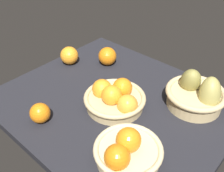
% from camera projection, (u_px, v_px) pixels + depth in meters
% --- Properties ---
extents(market_tray, '(0.84, 0.72, 0.03)m').
position_uv_depth(market_tray, '(115.00, 104.00, 1.00)').
color(market_tray, black).
rests_on(market_tray, ground).
extents(basket_near_left_pears, '(0.22, 0.22, 0.16)m').
position_uv_depth(basket_near_left_pears, '(196.00, 94.00, 0.94)').
color(basket_near_left_pears, tan).
rests_on(basket_near_left_pears, market_tray).
extents(basket_far_left, '(0.20, 0.20, 0.11)m').
position_uv_depth(basket_far_left, '(127.00, 152.00, 0.75)').
color(basket_far_left, '#D3BC8C').
rests_on(basket_far_left, market_tray).
extents(basket_center, '(0.23, 0.23, 0.10)m').
position_uv_depth(basket_center, '(115.00, 98.00, 0.94)').
color(basket_center, tan).
rests_on(basket_center, market_tray).
extents(loose_orange_front_gap, '(0.08, 0.08, 0.08)m').
position_uv_depth(loose_orange_front_gap, '(107.00, 56.00, 1.19)').
color(loose_orange_front_gap, orange).
rests_on(loose_orange_front_gap, market_tray).
extents(loose_orange_back_gap, '(0.08, 0.08, 0.08)m').
position_uv_depth(loose_orange_back_gap, '(69.00, 56.00, 1.19)').
color(loose_orange_back_gap, orange).
rests_on(loose_orange_back_gap, market_tray).
extents(loose_orange_side_gap, '(0.07, 0.07, 0.07)m').
position_uv_depth(loose_orange_side_gap, '(40.00, 113.00, 0.89)').
color(loose_orange_side_gap, orange).
rests_on(loose_orange_side_gap, market_tray).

